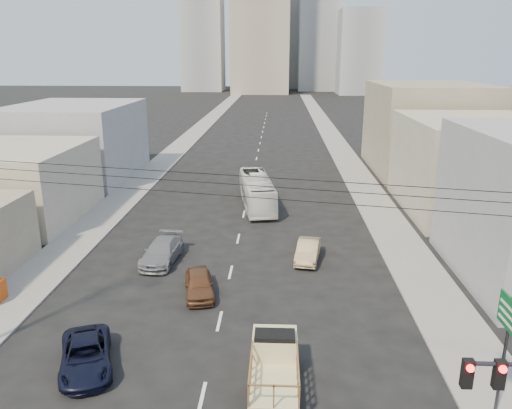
# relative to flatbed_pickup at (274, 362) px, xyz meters

# --- Properties ---
(sidewalk_left) EXTENTS (3.50, 180.00, 0.12)m
(sidewalk_left) POSITION_rel_flatbed_pickup_xyz_m (-14.61, 67.04, -1.03)
(sidewalk_left) COLOR gray
(sidewalk_left) RESTS_ON ground
(sidewalk_right) EXTENTS (3.50, 180.00, 0.12)m
(sidewalk_right) POSITION_rel_flatbed_pickup_xyz_m (8.89, 67.04, -1.03)
(sidewalk_right) COLOR gray
(sidewalk_right) RESTS_ON ground
(lane_dashes) EXTENTS (0.15, 104.00, 0.01)m
(lane_dashes) POSITION_rel_flatbed_pickup_xyz_m (-2.86, 50.04, -1.09)
(lane_dashes) COLOR silver
(lane_dashes) RESTS_ON ground
(flatbed_pickup) EXTENTS (1.95, 4.41, 1.90)m
(flatbed_pickup) POSITION_rel_flatbed_pickup_xyz_m (0.00, 0.00, 0.00)
(flatbed_pickup) COLOR beige
(flatbed_pickup) RESTS_ON ground
(navy_pickup) EXTENTS (3.52, 4.99, 1.26)m
(navy_pickup) POSITION_rel_flatbed_pickup_xyz_m (-8.15, 0.78, -0.46)
(navy_pickup) COLOR black
(navy_pickup) RESTS_ON ground
(city_bus) EXTENTS (3.86, 10.26, 2.79)m
(city_bus) POSITION_rel_flatbed_pickup_xyz_m (-1.85, 25.47, 0.30)
(city_bus) COLOR white
(city_bus) RESTS_ON ground
(sedan_brown) EXTENTS (2.35, 4.17, 1.34)m
(sedan_brown) POSITION_rel_flatbed_pickup_xyz_m (-4.34, 7.92, -0.43)
(sedan_brown) COLOR brown
(sedan_brown) RESTS_ON ground
(sedan_tan) EXTENTS (2.01, 4.15, 1.31)m
(sedan_tan) POSITION_rel_flatbed_pickup_xyz_m (2.08, 13.26, -0.44)
(sedan_tan) COLOR tan
(sedan_tan) RESTS_ON ground
(sedan_grey) EXTENTS (2.38, 5.08, 1.43)m
(sedan_grey) POSITION_rel_flatbed_pickup_xyz_m (-7.52, 12.53, -0.38)
(sedan_grey) COLOR slate
(sedan_grey) RESTS_ON ground
(green_sign) EXTENTS (0.18, 1.60, 5.00)m
(green_sign) POSITION_rel_flatbed_pickup_xyz_m (8.30, -1.46, 2.65)
(green_sign) COLOR #2D2D33
(green_sign) RESTS_ON ground
(overhead_wires) EXTENTS (23.01, 5.02, 0.72)m
(overhead_wires) POSITION_rel_flatbed_pickup_xyz_m (-2.86, -1.46, 7.87)
(overhead_wires) COLOR black
(overhead_wires) RESTS_ON ground
(bldg_right_mid) EXTENTS (11.00, 14.00, 8.00)m
(bldg_right_mid) POSITION_rel_flatbed_pickup_xyz_m (16.64, 25.04, 2.91)
(bldg_right_mid) COLOR #A99D88
(bldg_right_mid) RESTS_ON ground
(bldg_right_far) EXTENTS (12.00, 16.00, 10.00)m
(bldg_right_far) POSITION_rel_flatbed_pickup_xyz_m (17.14, 41.04, 3.91)
(bldg_right_far) COLOR gray
(bldg_right_far) RESTS_ON ground
(bldg_left_mid) EXTENTS (11.00, 12.00, 6.00)m
(bldg_left_mid) POSITION_rel_flatbed_pickup_xyz_m (-21.86, 21.04, 1.91)
(bldg_left_mid) COLOR #A99D88
(bldg_left_mid) RESTS_ON ground
(bldg_left_far) EXTENTS (12.00, 16.00, 8.00)m
(bldg_left_far) POSITION_rel_flatbed_pickup_xyz_m (-22.36, 36.04, 2.91)
(bldg_left_far) COLOR gray
(bldg_left_far) RESTS_ON ground
(high_rise_tower) EXTENTS (20.00, 20.00, 60.00)m
(high_rise_tower) POSITION_rel_flatbed_pickup_xyz_m (-6.86, 167.04, 28.91)
(high_rise_tower) COLOR tan
(high_rise_tower) RESTS_ON ground
(midrise_ne) EXTENTS (16.00, 16.00, 40.00)m
(midrise_ne) POSITION_rel_flatbed_pickup_xyz_m (15.14, 182.04, 18.91)
(midrise_ne) COLOR #909498
(midrise_ne) RESTS_ON ground
(midrise_nw) EXTENTS (15.00, 15.00, 34.00)m
(midrise_nw) POSITION_rel_flatbed_pickup_xyz_m (-28.86, 177.04, 15.91)
(midrise_nw) COLOR #909498
(midrise_nw) RESTS_ON ground
(midrise_back) EXTENTS (18.00, 18.00, 44.00)m
(midrise_back) POSITION_rel_flatbed_pickup_xyz_m (3.14, 197.04, 20.91)
(midrise_back) COLOR gray
(midrise_back) RESTS_ON ground
(midrise_east) EXTENTS (14.00, 14.00, 28.00)m
(midrise_east) POSITION_rel_flatbed_pickup_xyz_m (27.14, 162.04, 12.91)
(midrise_east) COLOR #909498
(midrise_east) RESTS_ON ground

